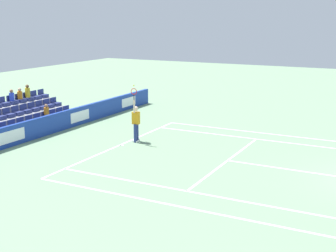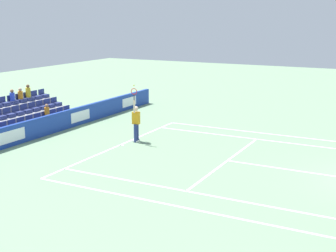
{
  "view_description": "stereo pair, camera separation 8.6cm",
  "coord_description": "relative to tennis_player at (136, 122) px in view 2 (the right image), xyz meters",
  "views": [
    {
      "loc": [
        18.48,
        0.29,
        6.05
      ],
      "look_at": [
        -0.45,
        -9.52,
        1.1
      ],
      "focal_mm": 50.72,
      "sensor_mm": 36.0,
      "label": 1
    },
    {
      "loc": [
        18.44,
        0.36,
        6.05
      ],
      "look_at": [
        -0.45,
        -9.52,
        1.1
      ],
      "focal_mm": 50.72,
      "sensor_mm": 36.0,
      "label": 2
    }
  ],
  "objects": [
    {
      "name": "line_centre_mark",
      "position": [
        0.89,
        -0.27,
        -0.99
      ],
      "size": [
        0.1,
        0.2,
        0.01
      ],
      "primitive_type": "cube",
      "color": "white",
      "rests_on": "ground"
    },
    {
      "name": "line_singles_sideline_left",
      "position": [
        5.01,
        5.58,
        -0.99
      ],
      "size": [
        0.1,
        11.89,
        0.01
      ],
      "primitive_type": "cube",
      "color": "white",
      "rests_on": "ground"
    },
    {
      "name": "line_doubles_sideline_left",
      "position": [
        6.38,
        5.58,
        -0.99
      ],
      "size": [
        0.1,
        11.89,
        0.01
      ],
      "primitive_type": "cube",
      "color": "white",
      "rests_on": "ground"
    },
    {
      "name": "line_service",
      "position": [
        0.89,
        5.12,
        -0.99
      ],
      "size": [
        8.23,
        0.1,
        0.01
      ],
      "primitive_type": "cube",
      "color": "white",
      "rests_on": "ground"
    },
    {
      "name": "line_centre_service",
      "position": [
        0.89,
        8.32,
        -0.99
      ],
      "size": [
        0.1,
        6.4,
        0.01
      ],
      "primitive_type": "cube",
      "color": "white",
      "rests_on": "ground"
    },
    {
      "name": "line_singles_sideline_right",
      "position": [
        -3.22,
        5.58,
        -0.99
      ],
      "size": [
        0.1,
        11.89,
        0.01
      ],
      "primitive_type": "cube",
      "color": "white",
      "rests_on": "ground"
    },
    {
      "name": "stadium_stand",
      "position": [
        0.89,
        -7.18,
        -0.45
      ],
      "size": [
        6.82,
        2.85,
        2.21
      ],
      "color": "gray",
      "rests_on": "ground"
    },
    {
      "name": "tennis_player",
      "position": [
        0.0,
        0.0,
        0.0
      ],
      "size": [
        0.53,
        0.4,
        2.85
      ],
      "color": "navy",
      "rests_on": "ground"
    },
    {
      "name": "sponsor_barrier",
      "position": [
        0.89,
        -4.86,
        -0.48
      ],
      "size": [
        20.83,
        0.22,
        1.02
      ],
      "color": "#193899",
      "rests_on": "ground"
    },
    {
      "name": "line_doubles_sideline_right",
      "position": [
        -4.59,
        5.58,
        -0.99
      ],
      "size": [
        0.1,
        11.89,
        0.01
      ],
      "primitive_type": "cube",
      "color": "white",
      "rests_on": "ground"
    },
    {
      "name": "line_baseline",
      "position": [
        0.89,
        -0.37,
        -0.99
      ],
      "size": [
        10.97,
        0.1,
        0.01
      ],
      "primitive_type": "cube",
      "color": "white",
      "rests_on": "ground"
    }
  ]
}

